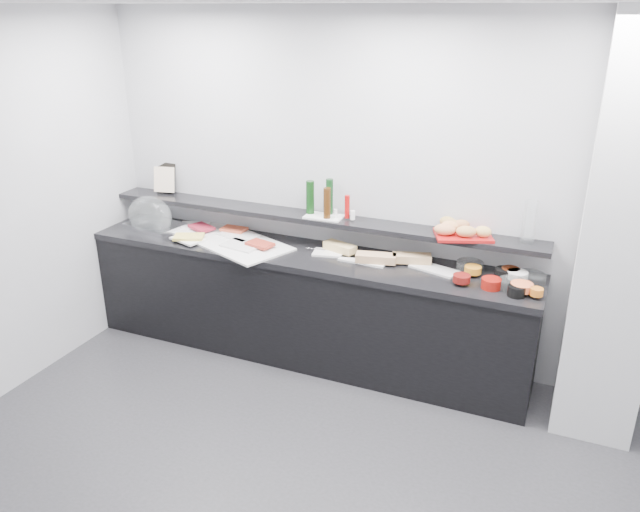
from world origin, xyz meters
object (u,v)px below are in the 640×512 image
at_px(sandwich_plate_mid, 364,260).
at_px(condiment_tray, 324,217).
at_px(framed_print, 166,177).
at_px(bread_tray, 463,235).
at_px(cloche_base, 155,226).
at_px(carafe, 529,222).

distance_m(sandwich_plate_mid, condiment_tray, 0.48).
bearing_deg(sandwich_plate_mid, condiment_tray, 161.32).
xyz_separation_m(framed_print, bread_tray, (2.64, -0.13, -0.12)).
distance_m(cloche_base, framed_print, 0.45).
bearing_deg(bread_tray, sandwich_plate_mid, 169.87).
bearing_deg(carafe, bread_tray, -171.81).
distance_m(condiment_tray, bread_tray, 1.08).
bearing_deg(condiment_tray, cloche_base, -176.77).
relative_size(cloche_base, condiment_tray, 1.61).
xyz_separation_m(cloche_base, framed_print, (-0.04, 0.26, 0.36)).
height_order(sandwich_plate_mid, carafe, carafe).
height_order(cloche_base, sandwich_plate_mid, cloche_base).
bearing_deg(condiment_tray, sandwich_plate_mid, -23.47).
height_order(condiment_tray, carafe, carafe).
height_order(sandwich_plate_mid, framed_print, framed_print).
relative_size(condiment_tray, carafe, 0.99).
height_order(framed_print, carafe, carafe).
height_order(bread_tray, carafe, carafe).
distance_m(framed_print, condiment_tray, 1.57).
xyz_separation_m(framed_print, carafe, (3.08, -0.07, 0.02)).
distance_m(framed_print, carafe, 3.08).
bearing_deg(bread_tray, condiment_tray, 158.09).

